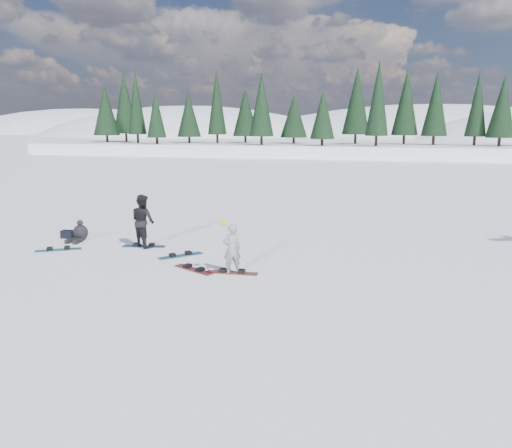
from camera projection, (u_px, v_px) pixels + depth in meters
The scene contains 11 objects.
ground at pixel (221, 269), 14.90m from camera, with size 420.00×420.00×0.00m, color white.
alpine_backdrop at pixel (342, 170), 200.13m from camera, with size 412.50×227.00×53.20m.
snowboarder_woman at pixel (232, 249), 14.31m from camera, with size 0.63×0.59×1.59m.
snowboarder_man at pixel (143, 221), 17.41m from camera, with size 0.91×0.71×1.87m, color black.
seated_rider at pixel (80, 233), 18.46m from camera, with size 0.58×0.93×0.77m.
gear_bag at pixel (68, 234), 18.90m from camera, with size 0.45×0.30×0.30m, color black.
snowboard_woman at pixel (232, 273), 14.46m from camera, with size 1.50×0.28×0.03m, color maroon.
snowboard_man at pixel (144, 246), 17.59m from camera, with size 1.50×0.28×0.03m, color navy.
snowboard_loose_c at pixel (59, 250), 17.09m from camera, with size 1.50×0.28×0.03m, color teal.
snowboard_loose_a at pixel (181, 256), 16.32m from camera, with size 1.50×0.28×0.03m, color #1A5E8F.
snowboard_loose_b at pixel (194, 270), 14.78m from camera, with size 1.50×0.28×0.03m, color maroon.
Camera 1 is at (4.59, -13.63, 4.26)m, focal length 35.00 mm.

